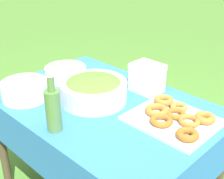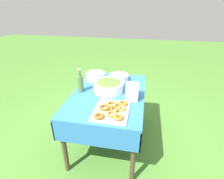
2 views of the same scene
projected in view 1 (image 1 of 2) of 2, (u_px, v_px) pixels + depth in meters
name	position (u px, v px, depth m)	size (l,w,h in m)	color
picnic_table	(103.00, 119.00, 1.70)	(1.22, 0.82, 0.71)	#2D6BB2
salad_bowl	(94.00, 89.00, 1.65)	(0.36, 0.36, 0.13)	silver
pasta_bowl	(66.00, 71.00, 1.92)	(0.25, 0.25, 0.10)	white
donut_platter	(174.00, 117.00, 1.49)	(0.40, 0.34, 0.05)	silver
plate_stack	(25.00, 90.00, 1.69)	(0.25, 0.25, 0.10)	white
olive_oil_bottle	(53.00, 108.00, 1.38)	(0.07, 0.07, 0.28)	#4C7238
cooler_box	(147.00, 78.00, 1.75)	(0.17, 0.14, 0.16)	silver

